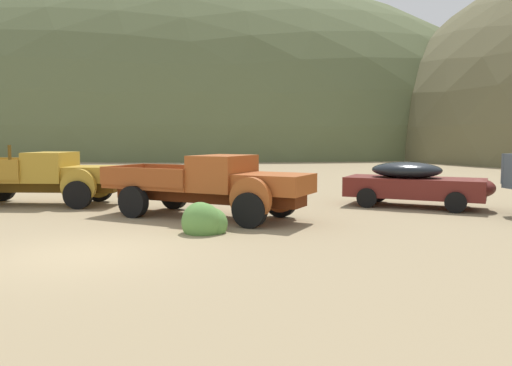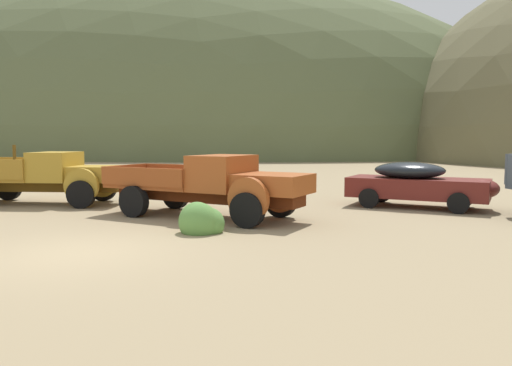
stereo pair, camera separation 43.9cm
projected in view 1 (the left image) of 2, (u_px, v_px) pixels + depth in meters
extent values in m
plane|color=#998460|center=(81.00, 254.00, 10.47)|extent=(300.00, 300.00, 0.00)
ellipsoid|color=#56603D|center=(139.00, 153.00, 80.84)|extent=(117.38, 62.50, 54.13)
ellipsoid|color=brown|center=(349.00, 152.00, 84.37)|extent=(97.92, 50.90, 38.08)
cube|color=#593D12|center=(37.00, 186.00, 18.18)|extent=(5.93, 1.48, 0.36)
cube|color=#B28928|center=(96.00, 174.00, 18.03)|extent=(2.00, 1.78, 0.55)
cube|color=#B7B2A8|center=(119.00, 175.00, 17.99)|extent=(0.19, 1.11, 0.44)
cylinder|color=#B28928|center=(78.00, 186.00, 17.13)|extent=(1.21, 0.30, 1.20)
cylinder|color=#B28928|center=(99.00, 182.00, 19.03)|extent=(1.21, 0.30, 1.20)
cube|color=#B28928|center=(51.00, 167.00, 18.09)|extent=(1.53, 1.98, 1.05)
cube|color=black|center=(68.00, 161.00, 18.04)|extent=(0.20, 1.57, 0.59)
cube|color=#A47826|center=(7.00, 167.00, 19.17)|extent=(2.96, 0.39, 0.70)
cube|color=#593D12|center=(10.00, 152.00, 17.13)|extent=(0.09, 0.09, 0.50)
cylinder|color=black|center=(78.00, 195.00, 17.10)|extent=(0.98, 0.37, 0.96)
cylinder|color=black|center=(99.00, 189.00, 19.10)|extent=(0.98, 0.37, 0.96)
cylinder|color=black|center=(2.00, 188.00, 19.29)|extent=(0.98, 0.37, 0.96)
cube|color=#51220D|center=(206.00, 196.00, 15.29)|extent=(6.13, 2.78, 0.36)
cube|color=#A34C1E|center=(275.00, 184.00, 14.24)|extent=(2.36, 2.19, 0.55)
cube|color=#B7B2A8|center=(305.00, 186.00, 13.85)|extent=(0.43, 1.12, 0.44)
cylinder|color=#A34C1E|center=(250.00, 200.00, 13.51)|extent=(1.20, 0.54, 1.20)
cylinder|color=#A34C1E|center=(280.00, 192.00, 15.28)|extent=(1.20, 0.54, 1.20)
cube|color=#A34C1E|center=(223.00, 173.00, 14.97)|extent=(1.94, 2.27, 1.05)
cube|color=black|center=(242.00, 166.00, 14.67)|extent=(0.55, 1.57, 0.59)
cube|color=#97471E|center=(161.00, 185.00, 16.01)|extent=(3.57, 2.86, 0.12)
cube|color=#97471E|center=(140.00, 177.00, 15.09)|extent=(2.98, 1.05, 0.55)
cube|color=#97471E|center=(179.00, 173.00, 16.88)|extent=(2.98, 1.05, 0.55)
cube|color=#97471E|center=(124.00, 173.00, 16.64)|extent=(0.71, 1.94, 0.55)
cylinder|color=black|center=(250.00, 210.00, 13.49)|extent=(1.00, 0.56, 0.96)
cylinder|color=black|center=(281.00, 201.00, 15.35)|extent=(1.00, 0.56, 0.96)
cylinder|color=black|center=(133.00, 202.00, 15.23)|extent=(1.00, 0.56, 0.96)
cylinder|color=black|center=(174.00, 195.00, 17.10)|extent=(1.00, 0.56, 0.96)
cube|color=maroon|center=(414.00, 187.00, 17.61)|extent=(4.95, 3.13, 0.68)
ellipsoid|color=black|center=(406.00, 170.00, 17.68)|extent=(2.77, 2.26, 0.57)
ellipsoid|color=maroon|center=(479.00, 188.00, 16.71)|extent=(1.41, 1.71, 0.61)
cylinder|color=black|center=(456.00, 202.00, 16.19)|extent=(0.71, 0.39, 0.68)
cylinder|color=black|center=(460.00, 196.00, 17.85)|extent=(0.71, 0.39, 0.68)
cylinder|color=black|center=(367.00, 198.00, 17.43)|extent=(0.71, 0.39, 0.68)
cylinder|color=black|center=(378.00, 193.00, 19.09)|extent=(0.71, 0.39, 0.68)
ellipsoid|color=#5B8E42|center=(200.00, 222.00, 12.79)|extent=(0.95, 0.86, 1.02)
ellipsoid|color=#5B8E42|center=(202.00, 223.00, 12.74)|extent=(1.00, 0.90, 1.00)
ellipsoid|color=#5B8E42|center=(210.00, 224.00, 12.85)|extent=(0.89, 0.80, 0.83)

